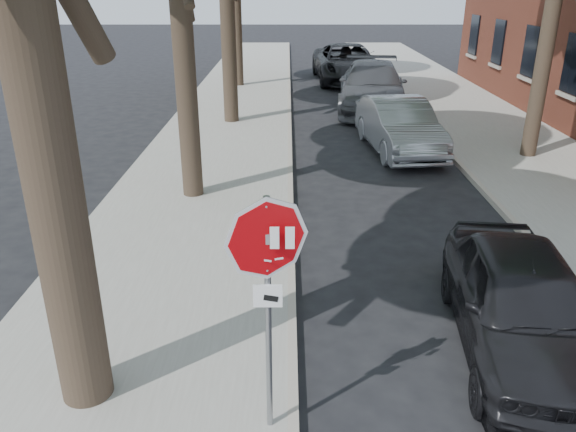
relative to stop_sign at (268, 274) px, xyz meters
name	(u,v)px	position (x,y,z in m)	size (l,w,h in m)	color
ground	(335,432)	(0.70, 0.03, -1.95)	(120.00, 120.00, 0.00)	black
sidewalk_left	(222,138)	(-1.80, 12.03, -1.89)	(4.00, 55.00, 0.12)	gray
sidewalk_right	(501,138)	(6.70, 12.03, -1.89)	(4.00, 55.00, 0.12)	gray
curb_left	(290,138)	(0.25, 12.03, -1.88)	(0.12, 55.00, 0.13)	#9E9384
curb_right	(434,138)	(4.65, 12.03, -1.88)	(0.12, 55.00, 0.13)	#9E9384
stop_sign	(268,274)	(0.00, 0.00, 0.00)	(0.76, 0.34, 2.61)	gray
car_a	(522,303)	(3.18, 1.53, -1.26)	(1.62, 4.03, 1.37)	black
car_b	(399,126)	(3.30, 10.77, -1.22)	(1.55, 4.44, 1.46)	gray
car_c	(372,87)	(3.30, 16.24, -1.09)	(2.40, 5.91, 1.71)	#454649
car_d	(347,63)	(3.00, 22.60, -1.09)	(2.86, 6.20, 1.72)	black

